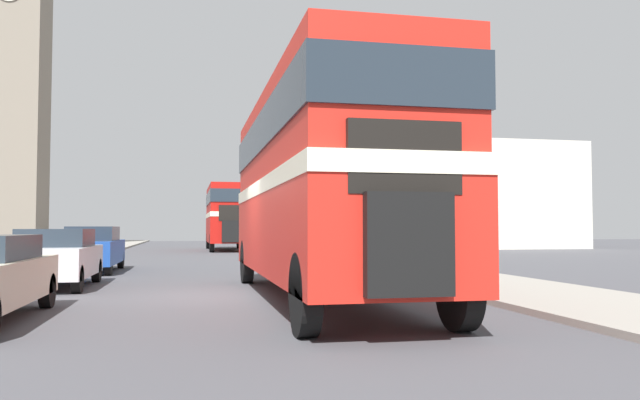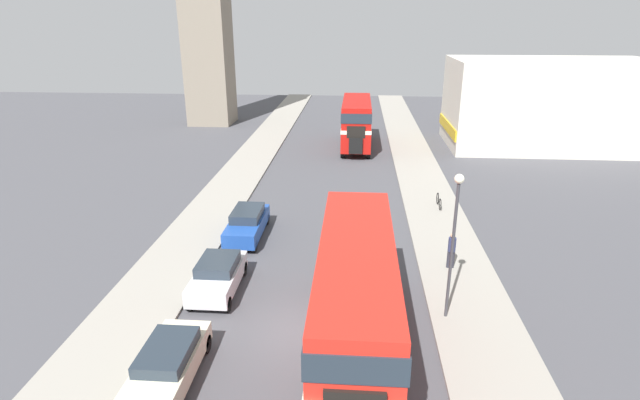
# 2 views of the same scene
# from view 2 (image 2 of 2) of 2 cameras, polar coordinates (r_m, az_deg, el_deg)

# --- Properties ---
(ground_plane) EXTENTS (120.00, 120.00, 0.00)m
(ground_plane) POSITION_cam_2_polar(r_m,az_deg,el_deg) (19.59, -2.16, -14.76)
(ground_plane) COLOR #47474C
(sidewalk_right) EXTENTS (3.50, 120.00, 0.12)m
(sidewalk_right) POSITION_cam_2_polar(r_m,az_deg,el_deg) (20.05, 18.07, -14.75)
(sidewalk_right) COLOR gray
(sidewalk_right) RESTS_ON ground_plane
(sidewalk_left) EXTENTS (3.50, 120.00, 0.12)m
(sidewalk_left) POSITION_cam_2_polar(r_m,az_deg,el_deg) (21.29, -21.02, -12.91)
(sidewalk_left) COLOR gray
(sidewalk_left) RESTS_ON ground_plane
(double_decker_bus) EXTENTS (2.56, 10.75, 4.25)m
(double_decker_bus) POSITION_cam_2_polar(r_m,az_deg,el_deg) (17.12, 4.14, -10.30)
(double_decker_bus) COLOR red
(double_decker_bus) RESTS_ON ground_plane
(bus_distant) EXTENTS (2.52, 9.31, 4.29)m
(bus_distant) POSITION_cam_2_polar(r_m,az_deg,el_deg) (45.29, 4.18, 9.16)
(bus_distant) COLOR #B2140F
(bus_distant) RESTS_ON ground_plane
(car_parked_near) EXTENTS (1.68, 4.47, 1.37)m
(car_parked_near) POSITION_cam_2_polar(r_m,az_deg,el_deg) (17.52, -17.10, -17.66)
(car_parked_near) COLOR beige
(car_parked_near) RESTS_ON ground_plane
(car_parked_mid) EXTENTS (1.76, 3.94, 1.46)m
(car_parked_mid) POSITION_cam_2_polar(r_m,az_deg,el_deg) (22.15, -11.60, -8.41)
(car_parked_mid) COLOR silver
(car_parked_mid) RESTS_ON ground_plane
(car_parked_far) EXTENTS (1.68, 4.53, 1.54)m
(car_parked_far) POSITION_cam_2_polar(r_m,az_deg,el_deg) (27.12, -8.31, -2.62)
(car_parked_far) COLOR #1E479E
(car_parked_far) RESTS_ON ground_plane
(pedestrian_walking) EXTENTS (0.35, 0.35, 1.75)m
(pedestrian_walking) POSITION_cam_2_polar(r_m,az_deg,el_deg) (24.06, 14.81, -5.36)
(pedestrian_walking) COLOR #282833
(pedestrian_walking) RESTS_ON sidewalk_right
(bicycle_on_pavement) EXTENTS (0.05, 1.76, 0.78)m
(bicycle_on_pavement) POSITION_cam_2_polar(r_m,az_deg,el_deg) (31.72, 13.42, -0.13)
(bicycle_on_pavement) COLOR black
(bicycle_on_pavement) RESTS_ON sidewalk_right
(street_lamp) EXTENTS (0.36, 0.36, 5.86)m
(street_lamp) POSITION_cam_2_polar(r_m,az_deg,el_deg) (19.05, 15.12, -2.94)
(street_lamp) COLOR #38383D
(street_lamp) RESTS_ON sidewalk_right
(shop_building_block) EXTENTS (17.47, 9.04, 7.75)m
(shop_building_block) POSITION_cam_2_polar(r_m,az_deg,el_deg) (49.74, 24.67, 9.94)
(shop_building_block) COLOR beige
(shop_building_block) RESTS_ON ground_plane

